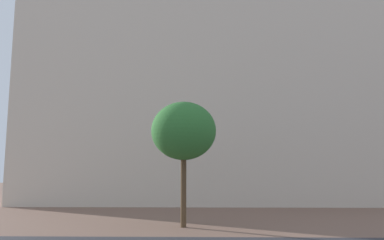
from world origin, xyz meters
TOP-DOWN VIEW (x-y plane):
  - landmark_building at (2.13, 29.85)m, footprint 28.84×15.72m
  - tree_curb_far at (-0.04, 13.71)m, footprint 2.87×2.87m

SIDE VIEW (x-z plane):
  - tree_curb_far at x=-0.04m, z-range 1.41..6.86m
  - landmark_building at x=2.13m, z-range -6.01..25.00m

